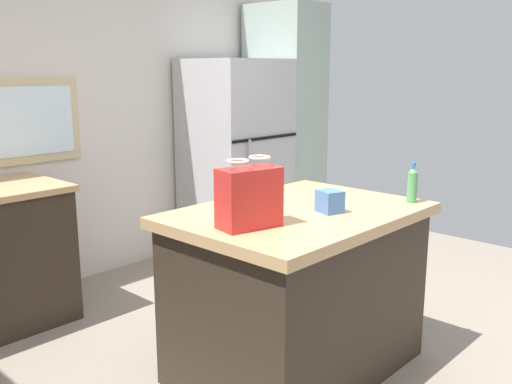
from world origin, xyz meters
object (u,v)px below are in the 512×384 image
object	(u,v)px
tall_cabinet	(285,124)
refrigerator	(236,158)
kitchen_island	(297,290)
bottle	(412,185)
small_box	(330,201)
shopping_bag	(249,197)

from	to	relation	value
tall_cabinet	refrigerator	bearing A→B (deg)	-179.98
kitchen_island	bottle	world-z (taller)	bottle
refrigerator	small_box	xyz separation A→B (m)	(-1.20, -1.87, 0.11)
refrigerator	bottle	xyz separation A→B (m)	(-0.71, -2.07, 0.15)
refrigerator	shopping_bag	world-z (taller)	refrigerator
kitchen_island	small_box	size ratio (longest dim) A/B	10.96
tall_cabinet	shopping_bag	xyz separation A→B (m)	(-2.35, -1.76, -0.06)
shopping_bag	bottle	xyz separation A→B (m)	(0.97, -0.31, -0.04)
kitchen_island	refrigerator	bearing A→B (deg)	53.70
shopping_bag	bottle	distance (m)	1.02
shopping_bag	bottle	size ratio (longest dim) A/B	1.46
small_box	bottle	bearing A→B (deg)	-22.39
shopping_bag	refrigerator	bearing A→B (deg)	46.41
refrigerator	bottle	bearing A→B (deg)	-108.91
refrigerator	tall_cabinet	size ratio (longest dim) A/B	0.77
shopping_bag	small_box	distance (m)	0.50
bottle	refrigerator	bearing A→B (deg)	71.09
refrigerator	tall_cabinet	world-z (taller)	tall_cabinet
tall_cabinet	kitchen_island	bearing A→B (deg)	-138.29
small_box	refrigerator	bearing A→B (deg)	57.43
shopping_bag	kitchen_island	bearing A→B (deg)	5.81
refrigerator	small_box	size ratio (longest dim) A/B	14.18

